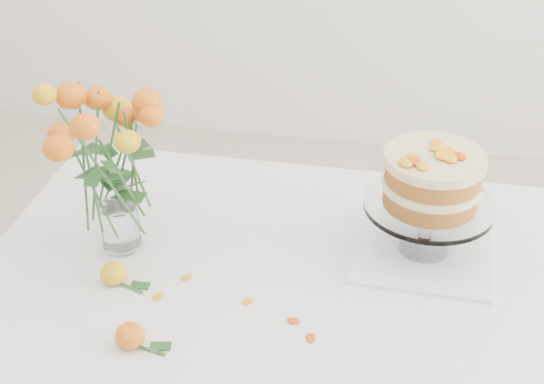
# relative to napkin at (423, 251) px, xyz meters

# --- Properties ---
(table) EXTENTS (1.43, 0.93, 0.76)m
(table) POSITION_rel_napkin_xyz_m (-0.22, -0.13, -0.09)
(table) COLOR tan
(table) RESTS_ON ground
(napkin) EXTENTS (0.30, 0.30, 0.01)m
(napkin) POSITION_rel_napkin_xyz_m (0.00, 0.00, 0.00)
(napkin) COLOR white
(napkin) RESTS_ON table
(cake_stand) EXTENTS (0.27, 0.27, 0.25)m
(cake_stand) POSITION_rel_napkin_xyz_m (0.00, 0.00, 0.17)
(cake_stand) COLOR white
(cake_stand) RESTS_ON napkin
(rose_vase) EXTENTS (0.33, 0.33, 0.43)m
(rose_vase) POSITION_rel_napkin_xyz_m (-0.65, -0.10, 0.25)
(rose_vase) COLOR white
(rose_vase) RESTS_ON table
(loose_rose_near) EXTENTS (0.10, 0.06, 0.05)m
(loose_rose_near) POSITION_rel_napkin_xyz_m (-0.62, -0.22, 0.02)
(loose_rose_near) COLOR yellow
(loose_rose_near) RESTS_ON table
(loose_rose_far) EXTENTS (0.10, 0.06, 0.05)m
(loose_rose_far) POSITION_rel_napkin_xyz_m (-0.53, -0.39, 0.02)
(loose_rose_far) COLOR #D3400A
(loose_rose_far) RESTS_ON table
(stray_petal_a) EXTENTS (0.03, 0.02, 0.00)m
(stray_petal_a) POSITION_rel_napkin_xyz_m (-0.34, -0.23, -0.00)
(stray_petal_a) COLOR #F79F0F
(stray_petal_a) RESTS_ON table
(stray_petal_b) EXTENTS (0.03, 0.02, 0.00)m
(stray_petal_b) POSITION_rel_napkin_xyz_m (-0.24, -0.27, -0.00)
(stray_petal_b) COLOR #F79F0F
(stray_petal_b) RESTS_ON table
(stray_petal_c) EXTENTS (0.03, 0.02, 0.00)m
(stray_petal_c) POSITION_rel_napkin_xyz_m (-0.20, -0.31, -0.00)
(stray_petal_c) COLOR #F79F0F
(stray_petal_c) RESTS_ON table
(stray_petal_d) EXTENTS (0.03, 0.02, 0.00)m
(stray_petal_d) POSITION_rel_napkin_xyz_m (-0.48, -0.18, -0.00)
(stray_petal_d) COLOR #F79F0F
(stray_petal_d) RESTS_ON table
(stray_petal_e) EXTENTS (0.03, 0.02, 0.00)m
(stray_petal_e) POSITION_rel_napkin_xyz_m (-0.52, -0.25, -0.00)
(stray_petal_e) COLOR #F79F0F
(stray_petal_e) RESTS_ON table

